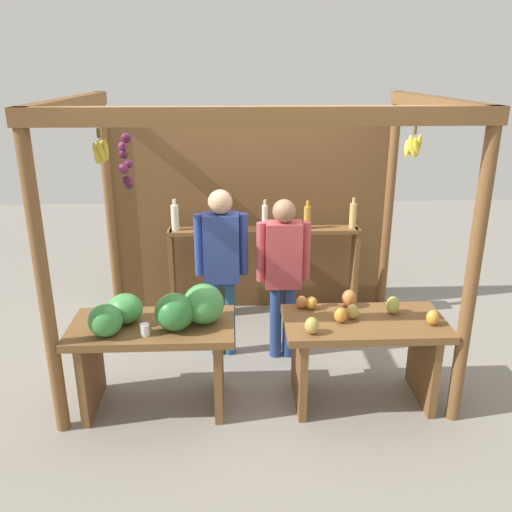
{
  "coord_description": "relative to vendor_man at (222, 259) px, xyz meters",
  "views": [
    {
      "loc": [
        -0.19,
        -4.51,
        2.59
      ],
      "look_at": [
        0.0,
        -0.21,
        1.06
      ],
      "focal_mm": 37.45,
      "sensor_mm": 36.0,
      "label": 1
    }
  ],
  "objects": [
    {
      "name": "vendor_man",
      "position": [
        0.0,
        0.0,
        0.0
      ],
      "size": [
        0.48,
        0.22,
        1.59
      ],
      "rotation": [
        0.0,
        0.0,
        -0.17
      ],
      "color": "#2B557F",
      "rests_on": "ground"
    },
    {
      "name": "fruit_counter_left",
      "position": [
        -0.47,
        -0.83,
        -0.27
      ],
      "size": [
        1.26,
        0.64,
        1.04
      ],
      "color": "brown",
      "rests_on": "ground"
    },
    {
      "name": "bottle_shelf_unit",
      "position": [
        0.42,
        0.78,
        -0.17
      ],
      "size": [
        2.0,
        0.22,
        1.32
      ],
      "color": "brown",
      "rests_on": "ground"
    },
    {
      "name": "ground_plane",
      "position": [
        0.3,
        -0.01,
        -0.95
      ],
      "size": [
        12.0,
        12.0,
        0.0
      ],
      "primitive_type": "plane",
      "color": "gray",
      "rests_on": "ground"
    },
    {
      "name": "market_stall",
      "position": [
        0.3,
        0.47,
        0.43
      ],
      "size": [
        3.12,
        2.24,
        2.36
      ],
      "color": "brown",
      "rests_on": "ground"
    },
    {
      "name": "fruit_counter_right",
      "position": [
        1.12,
        -0.8,
        -0.41
      ],
      "size": [
        1.26,
        0.64,
        0.87
      ],
      "color": "brown",
      "rests_on": "ground"
    },
    {
      "name": "vendor_woman",
      "position": [
        0.55,
        -0.07,
        -0.05
      ],
      "size": [
        0.48,
        0.21,
        1.51
      ],
      "rotation": [
        0.0,
        0.0,
        -0.19
      ],
      "color": "navy",
      "rests_on": "ground"
    }
  ]
}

